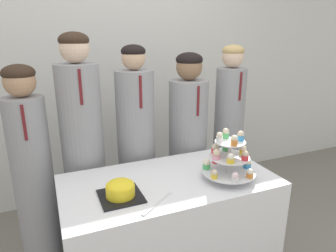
{
  "coord_description": "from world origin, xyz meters",
  "views": [
    {
      "loc": [
        -0.64,
        -1.17,
        1.6
      ],
      "look_at": [
        0.0,
        0.36,
        1.09
      ],
      "focal_mm": 32.0,
      "sensor_mm": 36.0,
      "label": 1
    }
  ],
  "objects_px": {
    "round_cake": "(120,189)",
    "student_1": "(84,157)",
    "cupcake_stand": "(229,158)",
    "cake_knife": "(153,208)",
    "student_4": "(228,139)",
    "student_0": "(33,175)",
    "student_2": "(137,155)",
    "student_3": "(187,150)"
  },
  "relations": [
    {
      "from": "cupcake_stand",
      "to": "student_0",
      "type": "height_order",
      "value": "student_0"
    },
    {
      "from": "student_1",
      "to": "student_3",
      "type": "height_order",
      "value": "student_1"
    },
    {
      "from": "cake_knife",
      "to": "student_4",
      "type": "height_order",
      "value": "student_4"
    },
    {
      "from": "cake_knife",
      "to": "student_4",
      "type": "bearing_deg",
      "value": 4.06
    },
    {
      "from": "student_2",
      "to": "student_3",
      "type": "distance_m",
      "value": 0.43
    },
    {
      "from": "cupcake_stand",
      "to": "student_3",
      "type": "bearing_deg",
      "value": 85.4
    },
    {
      "from": "student_1",
      "to": "student_4",
      "type": "distance_m",
      "value": 1.2
    },
    {
      "from": "round_cake",
      "to": "student_3",
      "type": "xyz_separation_m",
      "value": [
        0.71,
        0.61,
        -0.1
      ]
    },
    {
      "from": "student_0",
      "to": "student_1",
      "type": "distance_m",
      "value": 0.35
    },
    {
      "from": "cake_knife",
      "to": "student_0",
      "type": "relative_size",
      "value": 0.16
    },
    {
      "from": "cake_knife",
      "to": "student_2",
      "type": "distance_m",
      "value": 0.79
    },
    {
      "from": "student_3",
      "to": "student_4",
      "type": "height_order",
      "value": "student_4"
    },
    {
      "from": "round_cake",
      "to": "cupcake_stand",
      "type": "xyz_separation_m",
      "value": [
        0.65,
        -0.04,
        0.09
      ]
    },
    {
      "from": "student_0",
      "to": "cake_knife",
      "type": "bearing_deg",
      "value": -53.83
    },
    {
      "from": "student_3",
      "to": "cake_knife",
      "type": "bearing_deg",
      "value": -127.05
    },
    {
      "from": "cupcake_stand",
      "to": "student_2",
      "type": "height_order",
      "value": "student_2"
    },
    {
      "from": "cupcake_stand",
      "to": "student_4",
      "type": "xyz_separation_m",
      "value": [
        0.44,
        0.64,
        -0.16
      ]
    },
    {
      "from": "student_1",
      "to": "student_2",
      "type": "height_order",
      "value": "student_1"
    },
    {
      "from": "round_cake",
      "to": "student_1",
      "type": "xyz_separation_m",
      "value": [
        -0.11,
        0.61,
        -0.03
      ]
    },
    {
      "from": "student_3",
      "to": "student_4",
      "type": "bearing_deg",
      "value": -0.0
    },
    {
      "from": "cake_knife",
      "to": "cupcake_stand",
      "type": "relative_size",
      "value": 0.69
    },
    {
      "from": "student_2",
      "to": "round_cake",
      "type": "bearing_deg",
      "value": -114.49
    },
    {
      "from": "round_cake",
      "to": "student_4",
      "type": "distance_m",
      "value": 1.25
    },
    {
      "from": "cupcake_stand",
      "to": "student_1",
      "type": "distance_m",
      "value": 1.0
    },
    {
      "from": "student_0",
      "to": "student_1",
      "type": "bearing_deg",
      "value": 0.0
    },
    {
      "from": "round_cake",
      "to": "student_2",
      "type": "distance_m",
      "value": 0.67
    },
    {
      "from": "cupcake_stand",
      "to": "student_4",
      "type": "relative_size",
      "value": 0.21
    },
    {
      "from": "cake_knife",
      "to": "student_1",
      "type": "bearing_deg",
      "value": 71.85
    },
    {
      "from": "cake_knife",
      "to": "student_1",
      "type": "distance_m",
      "value": 0.81
    },
    {
      "from": "cake_knife",
      "to": "student_2",
      "type": "relative_size",
      "value": 0.15
    },
    {
      "from": "student_1",
      "to": "cupcake_stand",
      "type": "bearing_deg",
      "value": -40.25
    },
    {
      "from": "cupcake_stand",
      "to": "student_2",
      "type": "distance_m",
      "value": 0.76
    },
    {
      "from": "round_cake",
      "to": "cake_knife",
      "type": "xyz_separation_m",
      "value": [
        0.12,
        -0.17,
        -0.04
      ]
    },
    {
      "from": "round_cake",
      "to": "student_3",
      "type": "distance_m",
      "value": 0.94
    },
    {
      "from": "student_1",
      "to": "student_2",
      "type": "relative_size",
      "value": 1.05
    },
    {
      "from": "student_3",
      "to": "student_4",
      "type": "xyz_separation_m",
      "value": [
        0.38,
        -0.0,
        0.04
      ]
    },
    {
      "from": "cupcake_stand",
      "to": "student_0",
      "type": "relative_size",
      "value": 0.23
    },
    {
      "from": "student_1",
      "to": "student_2",
      "type": "xyz_separation_m",
      "value": [
        0.38,
        -0.0,
        -0.05
      ]
    },
    {
      "from": "student_1",
      "to": "student_3",
      "type": "relative_size",
      "value": 1.1
    },
    {
      "from": "cake_knife",
      "to": "student_2",
      "type": "bearing_deg",
      "value": 44.05
    },
    {
      "from": "round_cake",
      "to": "student_3",
      "type": "relative_size",
      "value": 0.15
    },
    {
      "from": "round_cake",
      "to": "student_3",
      "type": "height_order",
      "value": "student_3"
    }
  ]
}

